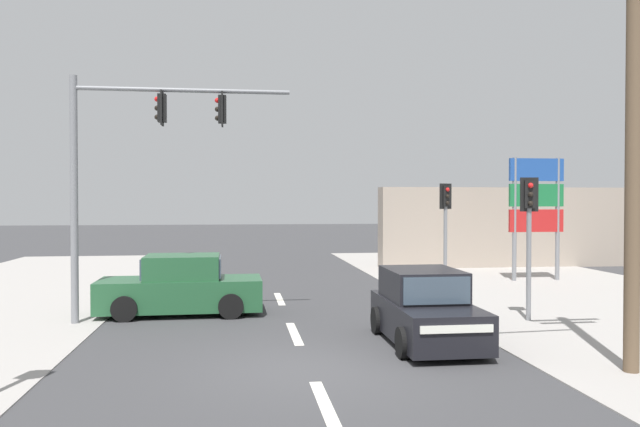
{
  "coord_description": "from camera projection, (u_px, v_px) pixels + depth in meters",
  "views": [
    {
      "loc": [
        -1.26,
        -10.9,
        2.97
      ],
      "look_at": [
        0.72,
        4.0,
        2.68
      ],
      "focal_mm": 35.0,
      "sensor_mm": 36.0,
      "label": 1
    }
  ],
  "objects": [
    {
      "name": "shopfront_wall_far",
      "position": [
        509.0,
        227.0,
        28.29
      ],
      "size": [
        12.0,
        1.0,
        3.6
      ],
      "primitive_type": "cube",
      "color": "#A39384",
      "rests_on": "ground"
    },
    {
      "name": "pedestal_signal_right_kerb",
      "position": [
        529.0,
        224.0,
        15.37
      ],
      "size": [
        0.44,
        0.3,
        3.56
      ],
      "color": "slate",
      "rests_on": "ground"
    },
    {
      "name": "traffic_signal_mast",
      "position": [
        129.0,
        153.0,
        15.15
      ],
      "size": [
        5.29,
        0.44,
        6.0
      ],
      "color": "slate",
      "rests_on": "ground"
    },
    {
      "name": "lane_dash_near",
      "position": [
        326.0,
        406.0,
        9.04
      ],
      "size": [
        0.2,
        2.4,
        0.01
      ],
      "primitive_type": "cube",
      "color": "silver",
      "rests_on": "ground"
    },
    {
      "name": "lane_dash_far",
      "position": [
        279.0,
        299.0,
        18.95
      ],
      "size": [
        0.2,
        2.4,
        0.01
      ],
      "primitive_type": "cube",
      "color": "silver",
      "rests_on": "ground"
    },
    {
      "name": "pedestal_signal_far_median",
      "position": [
        446.0,
        218.0,
        20.54
      ],
      "size": [
        0.44,
        0.31,
        3.56
      ],
      "color": "slate",
      "rests_on": "ground"
    },
    {
      "name": "hatchback_crossing_left",
      "position": [
        425.0,
        310.0,
        13.04
      ],
      "size": [
        1.79,
        3.64,
        1.53
      ],
      "color": "black",
      "rests_on": "ground"
    },
    {
      "name": "shopping_plaza_sign",
      "position": [
        536.0,
        201.0,
        23.21
      ],
      "size": [
        2.1,
        0.16,
        4.6
      ],
      "color": "slate",
      "rests_on": "ground"
    },
    {
      "name": "ground_plane",
      "position": [
        310.0,
        369.0,
        11.02
      ],
      "size": [
        140.0,
        140.0,
        0.0
      ],
      "primitive_type": "plane",
      "color": "#3A3A3D"
    },
    {
      "name": "lane_dash_mid",
      "position": [
        294.0,
        333.0,
        14.0
      ],
      "size": [
        0.2,
        2.4,
        0.01
      ],
      "primitive_type": "cube",
      "color": "silver",
      "rests_on": "ground"
    },
    {
      "name": "sedan_kerbside_parked",
      "position": [
        181.0,
        288.0,
        16.36
      ],
      "size": [
        4.26,
        1.94,
        1.56
      ],
      "color": "#235633",
      "rests_on": "ground"
    },
    {
      "name": "utility_pole_foreground_right",
      "position": [
        626.0,
        87.0,
        10.64
      ],
      "size": [
        3.78,
        0.47,
        9.14
      ],
      "color": "brown",
      "rests_on": "ground"
    }
  ]
}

